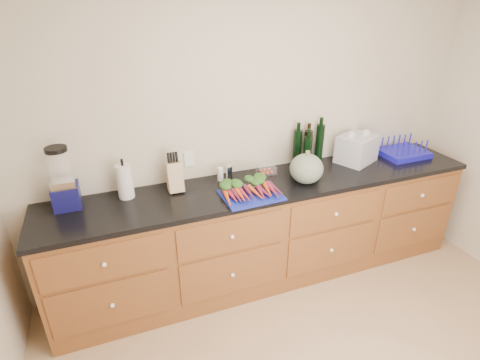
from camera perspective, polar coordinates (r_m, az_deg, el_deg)
name	(u,v)px	position (r m, az deg, el deg)	size (l,w,h in m)	color
wall_back	(256,129)	(3.22, 2.42, 7.83)	(4.10, 0.05, 2.60)	beige
cabinets	(269,232)	(3.32, 4.37, -7.94)	(3.60, 0.64, 0.90)	brown
countertop	(270,184)	(3.09, 4.63, -0.68)	(3.64, 0.62, 0.04)	black
cutting_board	(251,195)	(2.86, 1.70, -2.33)	(0.45, 0.34, 0.01)	#132198
carrots	(249,189)	(2.88, 1.39, -1.42)	(0.43, 0.32, 0.06)	#DE4A1A
squash	(306,169)	(3.07, 10.09, 1.71)	(0.27, 0.27, 0.24)	#5C6958
blender_appliance	(63,182)	(2.91, -25.35, -0.26)	(0.18, 0.18, 0.46)	#100F4A
paper_towel	(125,181)	(2.92, -17.15, -0.21)	(0.12, 0.12, 0.26)	silver
knife_block	(175,177)	(2.94, -9.93, 0.48)	(0.12, 0.12, 0.23)	tan
grinder_salt	(220,174)	(3.08, -3.02, 0.89)	(0.05, 0.05, 0.11)	white
grinder_pepper	(230,173)	(3.11, -1.60, 1.13)	(0.05, 0.05, 0.11)	black
canister_chrome	(229,173)	(3.10, -1.74, 1.13)	(0.05, 0.05, 0.12)	white
tomato_box	(266,170)	(3.22, 4.01, 1.57)	(0.15, 0.12, 0.07)	white
bottles	(308,148)	(3.39, 10.33, 4.83)	(0.30, 0.15, 0.36)	black
grocery_bag	(357,149)	(3.58, 17.36, 4.57)	(0.34, 0.27, 0.25)	silver
dish_rack	(403,151)	(3.91, 23.56, 4.03)	(0.42, 0.34, 0.17)	#1915BA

